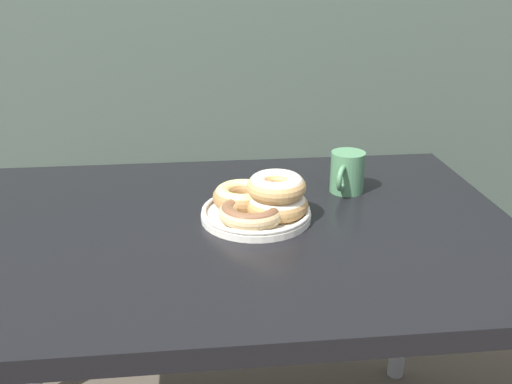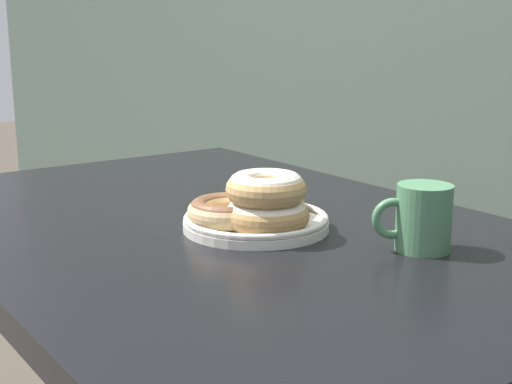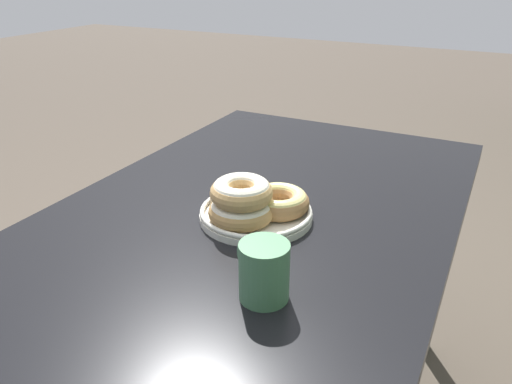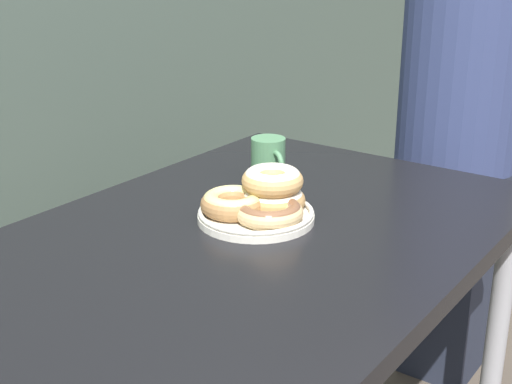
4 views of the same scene
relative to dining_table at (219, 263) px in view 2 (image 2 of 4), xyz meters
The scene contains 3 objects.
dining_table is the anchor object (origin of this frame).
donut_plate 0.14m from the dining_table, 12.21° to the left, with size 0.25×0.24×0.10m.
coffee_mug 0.36m from the dining_table, 26.39° to the left, with size 0.08×0.11×0.10m.
Camera 2 is at (0.95, -0.43, 1.03)m, focal length 50.00 mm.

